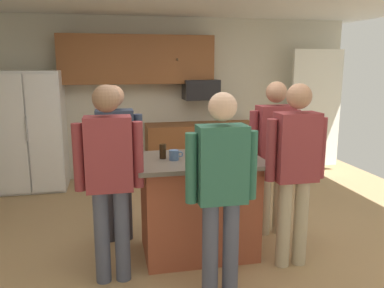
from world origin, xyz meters
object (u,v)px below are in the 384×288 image
Objects in this scene: kitchen_island at (198,205)px; person_guest_right at (274,148)px; glass_pilsner at (163,151)px; glass_stout_tall at (203,156)px; person_guest_by_door at (116,153)px; serving_tray at (210,153)px; refrigerator at (32,131)px; person_guest_left at (221,183)px; person_elder_center at (109,172)px; microwave_over_range at (201,90)px; mug_blue_stoneware at (240,151)px; person_host_foreground at (295,164)px; mug_ceramic_white at (174,155)px; glass_dark_ale at (201,153)px.

kitchen_island is 0.72× the size of person_guest_right.
kitchen_island is at bearing 0.00° from person_guest_right.
glass_stout_tall is (0.32, -0.32, 0.01)m from glass_pilsner.
person_guest_by_door is 3.76× the size of serving_tray.
refrigerator reaches higher than person_guest_left.
glass_pilsner is at bearing 16.67° from person_elder_center.
kitchen_island is (-0.64, -2.65, -0.96)m from microwave_over_range.
person_guest_right reaches higher than mug_blue_stoneware.
person_host_foreground is 0.83m from glass_stout_tall.
mug_ceramic_white is 0.31× the size of serving_tray.
person_elder_center is 12.18× the size of glass_pilsner.
microwave_over_range is 4.15× the size of mug_ceramic_white.
mug_ceramic_white is (-0.88, -2.67, -0.43)m from microwave_over_range.
mug_blue_stoneware is (-0.37, 0.44, 0.04)m from person_host_foreground.
refrigerator is 4.05m from person_host_foreground.
person_host_foreground is 1.24m from glass_pilsner.
kitchen_island is at bearing 0.00° from person_guest_left.
person_guest_left is 0.91m from glass_pilsner.
person_host_foreground is 10.68× the size of glass_stout_tall.
glass_dark_ale is 0.16m from glass_stout_tall.
kitchen_island is at bearing -177.68° from mug_blue_stoneware.
person_elder_center is 1.33m from mug_blue_stoneware.
glass_stout_tall is at bearing -147.78° from mug_blue_stoneware.
person_host_foreground is (2.76, -2.96, 0.10)m from refrigerator.
person_host_foreground is 0.58m from mug_blue_stoneware.
person_guest_left is (0.78, -1.23, 0.00)m from person_guest_by_door.
person_guest_right is at bearing 9.70° from glass_pilsner.
glass_pilsner is (0.50, 0.43, 0.06)m from person_elder_center.
mug_ceramic_white is at bearing -56.03° from refrigerator.
person_guest_left reaches higher than mug_blue_stoneware.
microwave_over_range reaches higher than glass_pilsner.
glass_dark_ale is (1.97, -2.64, 0.17)m from refrigerator.
glass_pilsner is at bearing -56.67° from refrigerator.
mug_blue_stoneware is at bearing 10.40° from person_guest_by_door.
person_guest_right is 1.02× the size of person_guest_left.
person_elder_center is (-1.48, -3.02, -0.47)m from microwave_over_range.
kitchen_island is at bearing -0.00° from person_guest_by_door.
person_host_foreground reaches higher than serving_tray.
mug_ceramic_white is (0.60, 0.35, 0.03)m from person_elder_center.
person_guest_right reaches higher than person_guest_by_door.
glass_dark_ale is at bearing -0.29° from person_guest_left.
glass_dark_ale reaches higher than kitchen_island.
person_guest_right is 3.82× the size of serving_tray.
person_host_foreground reaches higher than microwave_over_range.
mug_ceramic_white is (-0.25, 0.75, 0.06)m from person_guest_left.
refrigerator reaches higher than person_guest_by_door.
person_host_foreground is 0.85m from serving_tray.
microwave_over_range is 2.44m from person_guest_right.
mug_blue_stoneware is (0.43, 0.02, 0.53)m from kitchen_island.
mug_ceramic_white is at bearing -162.06° from serving_tray.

